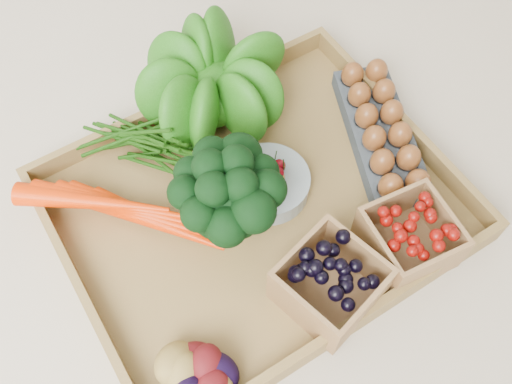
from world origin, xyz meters
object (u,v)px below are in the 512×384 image
tray (256,210)px  broccoli (228,209)px  cherry_bowl (268,183)px  egg_carton (380,135)px

tray → broccoli: size_ratio=3.50×
cherry_bowl → broccoli: bearing=-161.4°
tray → broccoli: broccoli is taller
egg_carton → tray: bearing=-158.1°
cherry_bowl → egg_carton: size_ratio=0.49×
tray → cherry_bowl: 0.04m
tray → cherry_bowl: cherry_bowl is taller
cherry_bowl → egg_carton: bearing=-5.4°
cherry_bowl → egg_carton: cherry_bowl is taller
broccoli → egg_carton: bearing=1.9°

